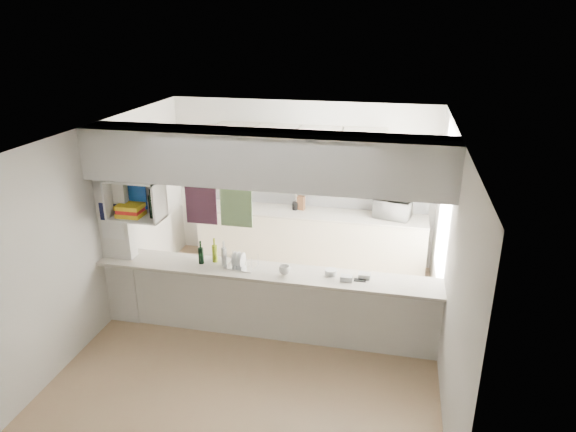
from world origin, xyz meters
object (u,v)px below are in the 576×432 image
(microwave, at_px, (393,208))
(wine_bottles, at_px, (214,255))
(bowl, at_px, (392,197))
(dish_rack, at_px, (241,261))

(microwave, xyz_separation_m, wine_bottles, (-2.11, -2.09, -0.03))
(bowl, relative_size, wine_bottles, 0.65)
(microwave, distance_m, wine_bottles, 2.97)
(dish_rack, bearing_deg, wine_bottles, -175.54)
(microwave, xyz_separation_m, bowl, (-0.03, -0.00, 0.18))
(bowl, bearing_deg, microwave, 4.00)
(dish_rack, relative_size, wine_bottles, 1.06)
(bowl, distance_m, dish_rack, 2.73)
(dish_rack, xyz_separation_m, wine_bottles, (-0.35, 0.01, 0.04))
(dish_rack, height_order, wine_bottles, wine_bottles)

